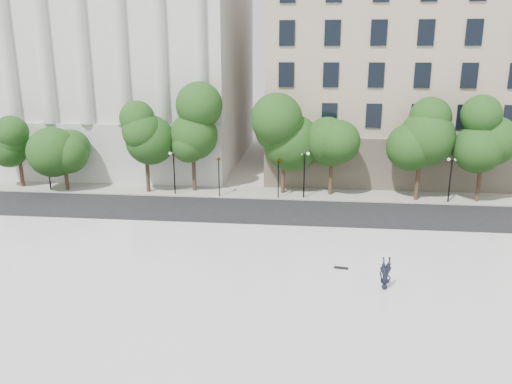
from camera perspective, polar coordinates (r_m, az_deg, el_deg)
ground at (r=24.85m, az=-9.53°, el=-15.22°), size 160.00×160.00×0.00m
plaza at (r=27.27m, az=-7.86°, el=-11.64°), size 44.00×22.00×0.45m
street at (r=40.96m, az=-2.89°, el=-2.34°), size 60.00×8.00×0.02m
far_sidewalk at (r=46.63m, az=-1.76°, el=-0.01°), size 60.00×4.00×0.12m
building_west at (r=63.42m, az=-15.94°, el=15.31°), size 31.50×27.65×25.60m
building_east at (r=60.98m, az=19.73°, el=13.37°), size 36.00×26.15×23.00m
traffic_light_west at (r=44.41m, az=-4.31°, el=3.97°), size 0.46×1.73×4.19m
traffic_light_east at (r=43.77m, az=2.60°, el=3.83°), size 0.60×1.75×4.19m
person_lying at (r=27.95m, az=14.49°, el=-10.22°), size 0.98×1.92×0.50m
skateboard at (r=29.97m, az=9.70°, el=-8.54°), size 0.83×0.33×0.08m
street_trees at (r=45.06m, az=-2.44°, el=6.29°), size 45.91×5.29×7.86m
lamp_posts at (r=44.60m, az=-2.19°, el=3.04°), size 37.18×0.28×4.48m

